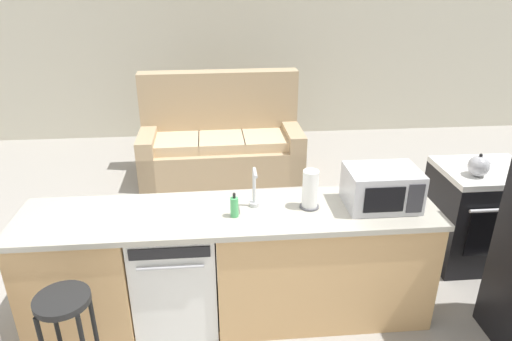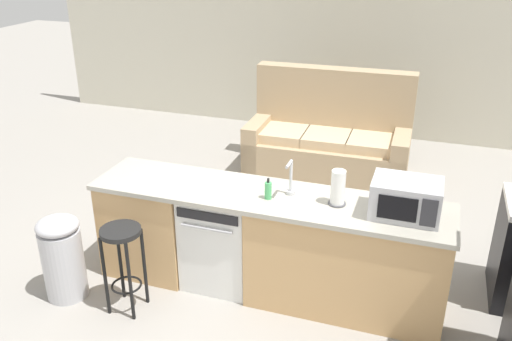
{
  "view_description": "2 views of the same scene",
  "coord_description": "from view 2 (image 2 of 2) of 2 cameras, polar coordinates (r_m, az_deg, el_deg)",
  "views": [
    {
      "loc": [
        0.09,
        -2.79,
        2.46
      ],
      "look_at": [
        0.4,
        0.75,
        0.87
      ],
      "focal_mm": 32.0,
      "sensor_mm": 36.0,
      "label": 1
    },
    {
      "loc": [
        1.32,
        -3.71,
        2.84
      ],
      "look_at": [
        0.03,
        0.08,
        1.06
      ],
      "focal_mm": 38.0,
      "sensor_mm": 36.0,
      "label": 2
    }
  ],
  "objects": [
    {
      "name": "ground_plane",
      "position": [
        4.86,
        -0.66,
        -11.82
      ],
      "size": [
        24.0,
        24.0,
        0.0
      ],
      "primitive_type": "plane",
      "color": "gray"
    },
    {
      "name": "wall_back",
      "position": [
        8.13,
        11.49,
        12.59
      ],
      "size": [
        10.0,
        0.06,
        2.6
      ],
      "color": "beige",
      "rests_on": "ground_plane"
    },
    {
      "name": "kitchen_counter",
      "position": [
        4.56,
        2.18,
        -8.1
      ],
      "size": [
        2.94,
        0.66,
        0.9
      ],
      "color": "tan",
      "rests_on": "ground_plane"
    },
    {
      "name": "dishwasher",
      "position": [
        4.7,
        -3.59,
        -7.06
      ],
      "size": [
        0.58,
        0.61,
        0.84
      ],
      "color": "white",
      "rests_on": "ground_plane"
    },
    {
      "name": "microwave",
      "position": [
        4.13,
        15.5,
        -2.85
      ],
      "size": [
        0.5,
        0.37,
        0.28
      ],
      "color": "#B7B7BC",
      "rests_on": "kitchen_counter"
    },
    {
      "name": "sink_faucet",
      "position": [
        4.3,
        3.64,
        -0.99
      ],
      "size": [
        0.07,
        0.18,
        0.3
      ],
      "color": "silver",
      "rests_on": "kitchen_counter"
    },
    {
      "name": "paper_towel_roll",
      "position": [
        4.18,
        8.62,
        -1.84
      ],
      "size": [
        0.14,
        0.14,
        0.28
      ],
      "color": "#4C4C51",
      "rests_on": "kitchen_counter"
    },
    {
      "name": "soap_bottle",
      "position": [
        4.25,
        1.29,
        -2.09
      ],
      "size": [
        0.06,
        0.06,
        0.18
      ],
      "color": "#4CB266",
      "rests_on": "kitchen_counter"
    },
    {
      "name": "bar_stool",
      "position": [
        4.41,
        -13.86,
        -8.31
      ],
      "size": [
        0.32,
        0.32,
        0.74
      ],
      "color": "black",
      "rests_on": "ground_plane"
    },
    {
      "name": "trash_bin",
      "position": [
        4.79,
        -19.71,
        -8.51
      ],
      "size": [
        0.35,
        0.35,
        0.74
      ],
      "color": "#B7B7BC",
      "rests_on": "ground_plane"
    },
    {
      "name": "couch",
      "position": [
        6.97,
        7.69,
        3.22
      ],
      "size": [
        2.02,
        0.94,
        1.27
      ],
      "color": "tan",
      "rests_on": "ground_plane"
    }
  ]
}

